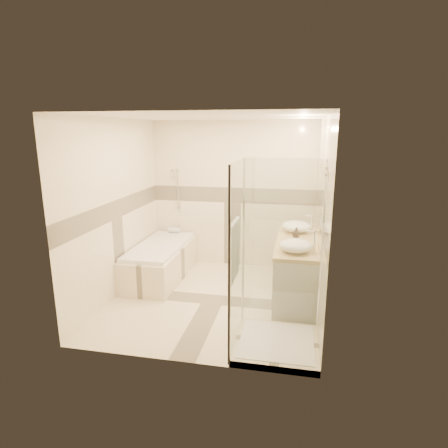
% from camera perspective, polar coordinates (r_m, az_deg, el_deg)
% --- Properties ---
extents(room, '(2.82, 3.02, 2.52)m').
position_cam_1_polar(room, '(5.00, -1.04, 1.69)').
color(room, beige).
rests_on(room, ground).
extents(bathtub, '(0.75, 1.70, 0.56)m').
position_cam_1_polar(bathtub, '(6.16, -9.62, -5.33)').
color(bathtub, beige).
rests_on(bathtub, ground).
extents(vanity, '(0.58, 1.62, 0.85)m').
position_cam_1_polar(vanity, '(5.41, 10.89, -6.82)').
color(vanity, silver).
rests_on(vanity, ground).
extents(shower_enclosure, '(0.96, 0.93, 2.04)m').
position_cam_1_polar(shower_enclosure, '(4.22, 6.66, -11.68)').
color(shower_enclosure, beige).
rests_on(shower_enclosure, ground).
extents(vessel_sink_near, '(0.43, 0.43, 0.17)m').
position_cam_1_polar(vessel_sink_near, '(5.70, 10.99, -0.35)').
color(vessel_sink_near, white).
rests_on(vessel_sink_near, vanity).
extents(vessel_sink_far, '(0.41, 0.41, 0.16)m').
position_cam_1_polar(vessel_sink_far, '(4.77, 10.86, -3.24)').
color(vessel_sink_far, white).
rests_on(vessel_sink_far, vanity).
extents(faucet_near, '(0.11, 0.03, 0.28)m').
position_cam_1_polar(faucet_near, '(5.69, 13.19, 0.26)').
color(faucet_near, silver).
rests_on(faucet_near, vanity).
extents(faucet_far, '(0.12, 0.03, 0.29)m').
position_cam_1_polar(faucet_far, '(4.75, 13.50, -2.35)').
color(faucet_far, silver).
rests_on(faucet_far, vanity).
extents(amenity_bottle_a, '(0.08, 0.08, 0.15)m').
position_cam_1_polar(amenity_bottle_a, '(5.23, 10.92, -1.78)').
color(amenity_bottle_a, black).
rests_on(amenity_bottle_a, vanity).
extents(amenity_bottle_b, '(0.13, 0.13, 0.15)m').
position_cam_1_polar(amenity_bottle_b, '(5.41, 10.95, -1.28)').
color(amenity_bottle_b, black).
rests_on(amenity_bottle_b, vanity).
extents(folded_towels, '(0.14, 0.24, 0.08)m').
position_cam_1_polar(folded_towels, '(5.87, 10.98, -0.43)').
color(folded_towels, silver).
rests_on(folded_towels, vanity).
extents(rolled_towel, '(0.21, 0.10, 0.10)m').
position_cam_1_polar(rolled_towel, '(6.72, -7.59, -0.91)').
color(rolled_towel, silver).
rests_on(rolled_towel, bathtub).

